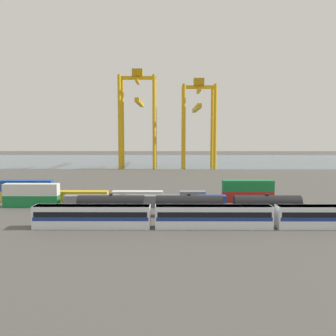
{
  "coord_description": "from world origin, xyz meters",
  "views": [
    {
      "loc": [
        -0.01,
        -85.86,
        16.34
      ],
      "look_at": [
        -0.62,
        26.7,
        5.62
      ],
      "focal_mm": 38.98,
      "sensor_mm": 36.0,
      "label": 1
    }
  ],
  "objects_px": {
    "passenger_train": "(213,216)",
    "shipping_container_2": "(92,201)",
    "freight_tank_row": "(189,205)",
    "gantry_crane_west": "(138,110)",
    "shipping_container_0": "(32,201)",
    "gantry_crane_central": "(198,114)"
  },
  "relations": [
    {
      "from": "freight_tank_row",
      "to": "gantry_crane_west",
      "type": "relative_size",
      "value": 0.95
    },
    {
      "from": "passenger_train",
      "to": "shipping_container_2",
      "type": "distance_m",
      "value": 30.81
    },
    {
      "from": "passenger_train",
      "to": "gantry_crane_central",
      "type": "distance_m",
      "value": 117.38
    },
    {
      "from": "freight_tank_row",
      "to": "shipping_container_0",
      "type": "distance_m",
      "value": 35.8
    },
    {
      "from": "gantry_crane_west",
      "to": "gantry_crane_central",
      "type": "relative_size",
      "value": 1.1
    },
    {
      "from": "passenger_train",
      "to": "freight_tank_row",
      "type": "bearing_deg",
      "value": 112.58
    },
    {
      "from": "shipping_container_0",
      "to": "gantry_crane_west",
      "type": "height_order",
      "value": "gantry_crane_west"
    },
    {
      "from": "passenger_train",
      "to": "gantry_crane_central",
      "type": "relative_size",
      "value": 1.48
    },
    {
      "from": "passenger_train",
      "to": "gantry_crane_central",
      "type": "xyz_separation_m",
      "value": [
        5.96,
        114.88,
        23.32
      ]
    },
    {
      "from": "gantry_crane_central",
      "to": "shipping_container_2",
      "type": "bearing_deg",
      "value": -107.71
    },
    {
      "from": "shipping_container_0",
      "to": "gantry_crane_central",
      "type": "distance_m",
      "value": 109.22
    },
    {
      "from": "passenger_train",
      "to": "freight_tank_row",
      "type": "xyz_separation_m",
      "value": [
        -3.75,
        9.01,
        0.02
      ]
    },
    {
      "from": "gantry_crane_central",
      "to": "freight_tank_row",
      "type": "bearing_deg",
      "value": -95.24
    },
    {
      "from": "passenger_train",
      "to": "gantry_crane_west",
      "type": "relative_size",
      "value": 1.35
    },
    {
      "from": "freight_tank_row",
      "to": "shipping_container_2",
      "type": "height_order",
      "value": "freight_tank_row"
    },
    {
      "from": "passenger_train",
      "to": "gantry_crane_west",
      "type": "xyz_separation_m",
      "value": [
        -22.72,
        113.76,
        25.47
      ]
    },
    {
      "from": "gantry_crane_west",
      "to": "shipping_container_0",
      "type": "bearing_deg",
      "value": -99.29
    },
    {
      "from": "shipping_container_0",
      "to": "gantry_crane_central",
      "type": "relative_size",
      "value": 0.29
    },
    {
      "from": "passenger_train",
      "to": "gantry_crane_central",
      "type": "height_order",
      "value": "gantry_crane_central"
    },
    {
      "from": "freight_tank_row",
      "to": "gantry_crane_central",
      "type": "bearing_deg",
      "value": 84.76
    },
    {
      "from": "shipping_container_2",
      "to": "gantry_crane_central",
      "type": "distance_m",
      "value": 104.5
    },
    {
      "from": "freight_tank_row",
      "to": "shipping_container_2",
      "type": "bearing_deg",
      "value": 156.97
    }
  ]
}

